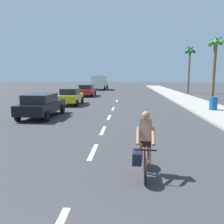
% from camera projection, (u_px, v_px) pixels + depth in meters
% --- Properties ---
extents(ground_plane, '(160.00, 160.00, 0.00)m').
position_uv_depth(ground_plane, '(114.00, 106.00, 20.94)').
color(ground_plane, '#38383A').
extents(sidewalk_strip, '(3.60, 80.00, 0.14)m').
position_uv_depth(sidewalk_strip, '(195.00, 103.00, 22.34)').
color(sidewalk_strip, '#9E998E').
rests_on(sidewalk_strip, ground).
extents(lane_stripe_2, '(0.16, 1.80, 0.01)m').
position_uv_depth(lane_stripe_2, '(93.00, 151.00, 8.26)').
color(lane_stripe_2, white).
rests_on(lane_stripe_2, ground).
extents(lane_stripe_3, '(0.16, 1.80, 0.01)m').
position_uv_depth(lane_stripe_3, '(103.00, 130.00, 11.45)').
color(lane_stripe_3, white).
rests_on(lane_stripe_3, ground).
extents(lane_stripe_4, '(0.16, 1.80, 0.01)m').
position_uv_depth(lane_stripe_4, '(109.00, 117.00, 15.08)').
color(lane_stripe_4, white).
rests_on(lane_stripe_4, ground).
extents(lane_stripe_5, '(0.16, 1.80, 0.01)m').
position_uv_depth(lane_stripe_5, '(113.00, 109.00, 18.97)').
color(lane_stripe_5, white).
rests_on(lane_stripe_5, ground).
extents(lane_stripe_6, '(0.16, 1.80, 0.01)m').
position_uv_depth(lane_stripe_6, '(117.00, 101.00, 25.01)').
color(lane_stripe_6, white).
rests_on(lane_stripe_6, ground).
extents(cyclist, '(0.62, 1.71, 1.82)m').
position_uv_depth(cyclist, '(143.00, 147.00, 6.15)').
color(cyclist, black).
rests_on(cyclist, ground).
extents(parked_car_black, '(2.12, 4.49, 1.57)m').
position_uv_depth(parked_car_black, '(41.00, 105.00, 15.04)').
color(parked_car_black, black).
rests_on(parked_car_black, ground).
extents(parked_car_yellow, '(1.99, 4.13, 1.57)m').
position_uv_depth(parked_car_yellow, '(71.00, 96.00, 21.51)').
color(parked_car_yellow, gold).
rests_on(parked_car_yellow, ground).
extents(parked_car_red, '(2.09, 4.49, 1.57)m').
position_uv_depth(parked_car_red, '(87.00, 90.00, 30.62)').
color(parked_car_red, red).
rests_on(parked_car_red, ground).
extents(delivery_truck, '(2.84, 6.32, 2.80)m').
position_uv_depth(delivery_truck, '(100.00, 82.00, 44.75)').
color(delivery_truck, beige).
rests_on(delivery_truck, ground).
extents(palm_tree_far, '(1.86, 1.84, 7.24)m').
position_uv_depth(palm_tree_far, '(215.00, 51.00, 24.31)').
color(palm_tree_far, brown).
rests_on(palm_tree_far, ground).
extents(palm_tree_distant, '(1.74, 1.68, 7.62)m').
position_uv_depth(palm_tree_distant, '(190.00, 57.00, 35.14)').
color(palm_tree_distant, brown).
rests_on(palm_tree_distant, ground).
extents(trash_bin_far, '(0.60, 0.60, 1.00)m').
position_uv_depth(trash_bin_far, '(213.00, 103.00, 17.43)').
color(trash_bin_far, '#14518C').
rests_on(trash_bin_far, sidewalk_strip).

